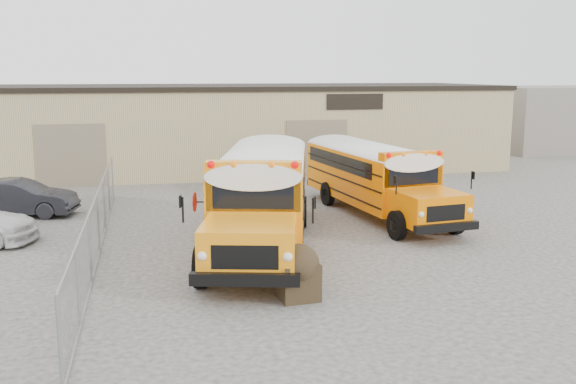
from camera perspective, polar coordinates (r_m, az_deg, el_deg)
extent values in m
plane|color=#3B3936|center=(17.98, 2.51, -6.81)|extent=(120.00, 120.00, 0.00)
cube|color=tan|center=(36.97, -5.47, 5.69)|extent=(30.00, 10.00, 4.50)
cube|color=black|center=(36.85, -5.53, 9.25)|extent=(30.20, 10.20, 0.25)
cube|color=black|center=(33.27, 5.98, 7.99)|extent=(3.00, 0.08, 0.80)
cube|color=#7B6F57|center=(31.99, -18.71, 3.07)|extent=(3.20, 0.08, 3.00)
cube|color=#7B6F57|center=(32.89, 2.58, 3.81)|extent=(3.20, 0.08, 3.00)
cylinder|color=gray|center=(11.58, -19.61, -12.77)|extent=(0.07, 0.07, 1.80)
cylinder|color=gray|center=(14.37, -18.16, -8.09)|extent=(0.07, 0.07, 1.80)
cylinder|color=gray|center=(17.23, -17.20, -4.94)|extent=(0.07, 0.07, 1.80)
cylinder|color=gray|center=(20.14, -16.53, -2.69)|extent=(0.07, 0.07, 1.80)
cylinder|color=gray|center=(23.06, -16.02, -1.01)|extent=(0.07, 0.07, 1.80)
cylinder|color=gray|center=(26.01, -15.63, 0.28)|extent=(0.07, 0.07, 1.80)
cylinder|color=gray|center=(28.96, -15.32, 1.32)|extent=(0.07, 0.07, 1.80)
cylinder|color=gray|center=(19.96, -16.66, -0.23)|extent=(0.05, 18.00, 0.05)
cylinder|color=gray|center=(20.34, -16.40, -5.03)|extent=(0.05, 18.00, 0.05)
cube|color=gray|center=(20.14, -16.53, -2.69)|extent=(0.02, 18.00, 1.70)
cube|color=gray|center=(49.65, 22.74, 6.10)|extent=(10.00, 8.00, 4.40)
cube|color=orange|center=(27.06, -1.23, 2.60)|extent=(4.49, 8.34, 2.14)
cube|color=orange|center=(22.09, -1.95, -0.46)|extent=(2.80, 2.80, 1.20)
cube|color=black|center=(23.07, -1.77, 2.71)|extent=(2.09, 0.59, 0.78)
cube|color=white|center=(26.91, -1.24, 5.19)|extent=(4.51, 8.43, 0.42)
cube|color=orange|center=(23.22, -1.74, 4.41)|extent=(2.61, 1.14, 0.38)
sphere|color=#E50705|center=(23.07, -4.51, 4.65)|extent=(0.21, 0.21, 0.21)
sphere|color=#E50705|center=(22.93, 0.97, 4.64)|extent=(0.21, 0.21, 0.21)
sphere|color=orange|center=(23.01, -3.01, 4.65)|extent=(0.21, 0.21, 0.21)
sphere|color=orange|center=(22.95, -0.55, 4.65)|extent=(0.21, 0.21, 0.21)
cube|color=black|center=(20.98, -2.16, -2.37)|extent=(2.54, 0.85, 0.29)
cube|color=black|center=(31.18, -0.82, 1.90)|extent=(2.53, 0.83, 0.29)
cube|color=black|center=(27.07, -1.23, 2.43)|extent=(4.49, 8.20, 0.06)
cube|color=black|center=(27.29, -1.20, 3.94)|extent=(4.21, 7.14, 0.65)
cylinder|color=black|center=(22.44, -5.09, -1.88)|extent=(0.55, 1.13, 1.09)
cylinder|color=black|center=(22.28, 1.28, -1.94)|extent=(0.55, 1.13, 1.09)
cylinder|color=black|center=(28.88, -3.52, 0.94)|extent=(0.55, 1.13, 1.09)
cylinder|color=black|center=(28.75, 1.43, 0.91)|extent=(0.55, 1.13, 1.09)
cylinder|color=#BF0505|center=(24.52, -5.73, 2.03)|extent=(0.17, 0.58, 0.59)
cube|color=orange|center=(30.37, 2.45, 3.11)|extent=(3.13, 7.25, 1.90)
cube|color=orange|center=(26.32, 6.08, 0.99)|extent=(2.26, 2.26, 1.06)
cube|color=black|center=(27.11, 5.19, 3.31)|extent=(1.89, 0.28, 0.69)
cube|color=white|center=(30.25, 2.47, 5.15)|extent=(3.14, 7.33, 0.37)
cube|color=orange|center=(27.24, 5.03, 4.58)|extent=(2.30, 0.73, 0.33)
sphere|color=#E50705|center=(26.65, 3.31, 4.71)|extent=(0.18, 0.18, 0.18)
sphere|color=#E50705|center=(27.45, 7.07, 4.82)|extent=(0.18, 0.18, 0.18)
sphere|color=orange|center=(26.85, 4.36, 4.74)|extent=(0.18, 0.18, 0.18)
sphere|color=orange|center=(27.21, 6.06, 4.79)|extent=(0.18, 0.18, 0.18)
cube|color=black|center=(25.43, 7.11, -0.34)|extent=(2.27, 0.47, 0.26)
cube|color=black|center=(33.79, 0.21, 2.45)|extent=(2.27, 0.45, 0.26)
cube|color=black|center=(30.38, 2.45, 2.98)|extent=(3.15, 7.12, 0.06)
cube|color=black|center=(30.56, 2.27, 4.16)|extent=(3.03, 6.16, 0.57)
cylinder|color=black|center=(26.06, 3.78, -0.26)|extent=(0.37, 0.99, 0.96)
cylinder|color=black|center=(26.98, 8.09, 0.03)|extent=(0.37, 0.99, 0.96)
cylinder|color=black|center=(31.43, -0.37, 1.63)|extent=(0.37, 0.99, 0.96)
cylinder|color=black|center=(32.20, 3.34, 1.83)|extent=(0.37, 0.99, 0.96)
cube|color=black|center=(15.51, 0.94, -7.90)|extent=(0.98, 0.90, 0.91)
sphere|color=black|center=(15.39, 0.95, -6.45)|extent=(1.00, 1.00, 1.00)
imported|color=black|center=(26.31, -22.82, -0.49)|extent=(4.44, 2.30, 1.40)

